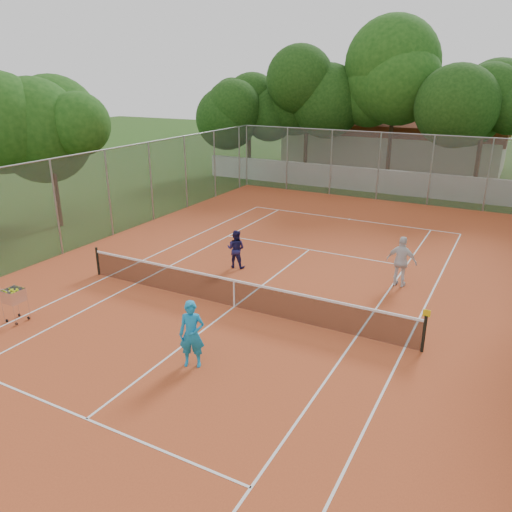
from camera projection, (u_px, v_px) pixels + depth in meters
The scene contains 12 objects.
ground at pixel (234, 307), 16.24m from camera, with size 120.00×120.00×0.00m, color #1D3B10.
court_pad at pixel (234, 307), 16.24m from camera, with size 18.00×34.00×0.02m, color #B64A23.
court_lines at pixel (234, 307), 16.23m from camera, with size 10.98×23.78×0.01m, color white.
tennis_net at pixel (234, 293), 16.07m from camera, with size 11.88×0.10×0.98m, color black.
perimeter_fence at pixel (233, 249), 15.56m from camera, with size 18.00×34.00×4.00m, color slate.
boundary_wall at pixel (385, 182), 31.74m from camera, with size 26.00×0.30×1.50m, color silver.
clubhouse at pixel (394, 140), 40.42m from camera, with size 16.40×9.00×4.40m, color beige.
tropical_trees at pixel (403, 109), 32.78m from camera, with size 29.00×19.00×10.00m, color black.
player_near at pixel (192, 334), 12.66m from camera, with size 0.66×0.43×1.81m, color #178AC7.
player_far_left at pixel (236, 249), 19.35m from camera, with size 0.73×0.57×1.51m, color #1D1A4F.
player_far_right at pixel (402, 262), 17.56m from camera, with size 1.08×0.45×1.84m, color silver.
ball_hopper at pixel (15, 304), 15.09m from camera, with size 0.56×0.56×1.16m, color silver.
Camera 1 is at (7.55, -12.63, 7.11)m, focal length 35.00 mm.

